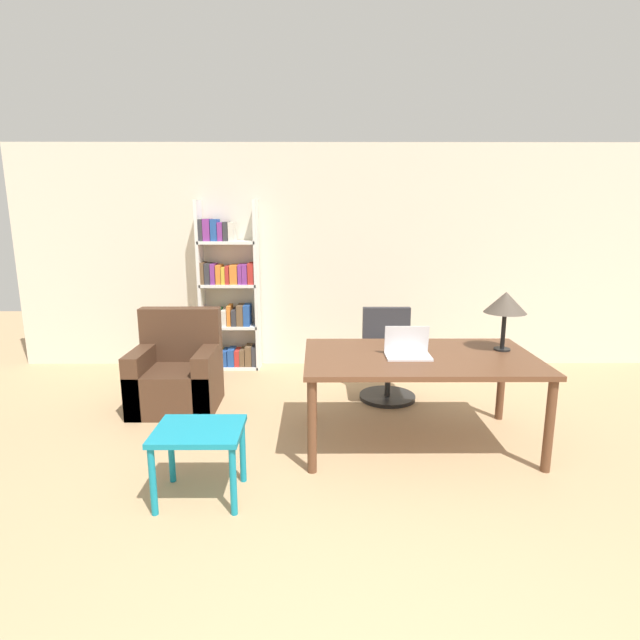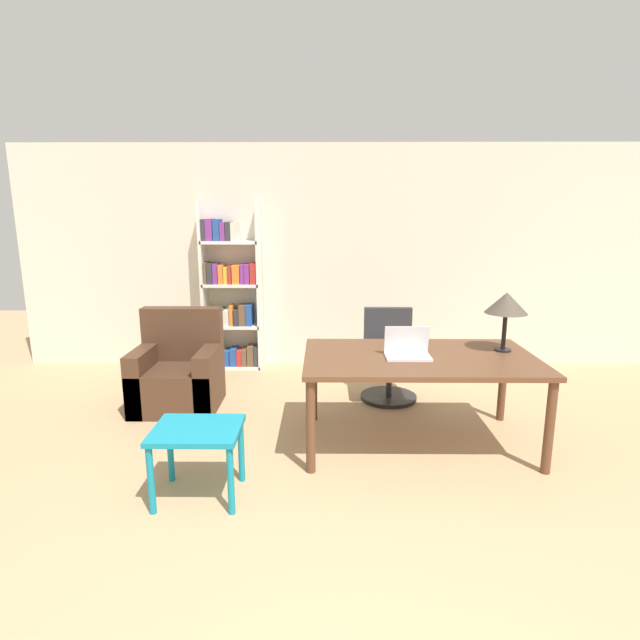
% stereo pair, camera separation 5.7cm
% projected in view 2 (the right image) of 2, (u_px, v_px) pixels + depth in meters
% --- Properties ---
extents(wall_back, '(8.00, 0.06, 2.70)m').
position_uv_depth(wall_back, '(344.00, 258.00, 6.14)').
color(wall_back, beige).
rests_on(wall_back, ground_plane).
extents(desk, '(1.86, 1.09, 0.76)m').
position_uv_depth(desk, '(419.00, 365.00, 4.04)').
color(desk, brown).
rests_on(desk, ground_plane).
extents(laptop, '(0.36, 0.23, 0.24)m').
position_uv_depth(laptop, '(407.00, 350.00, 3.99)').
color(laptop, silver).
rests_on(laptop, desk).
extents(table_lamp, '(0.35, 0.35, 0.49)m').
position_uv_depth(table_lamp, '(506.00, 304.00, 4.09)').
color(table_lamp, black).
rests_on(table_lamp, desk).
extents(office_chair, '(0.58, 0.58, 0.92)m').
position_uv_depth(office_chair, '(389.00, 359.00, 5.15)').
color(office_chair, black).
rests_on(office_chair, ground_plane).
extents(side_table_blue, '(0.58, 0.48, 0.50)m').
position_uv_depth(side_table_blue, '(197.00, 439.00, 3.31)').
color(side_table_blue, teal).
rests_on(side_table_blue, ground_plane).
extents(armchair, '(0.80, 0.70, 0.96)m').
position_uv_depth(armchair, '(178.00, 376.00, 4.92)').
color(armchair, '#472D1E').
rests_on(armchair, ground_plane).
extents(bookshelf, '(0.71, 0.28, 2.04)m').
position_uv_depth(bookshelf, '(231.00, 297.00, 6.06)').
color(bookshelf, white).
rests_on(bookshelf, ground_plane).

